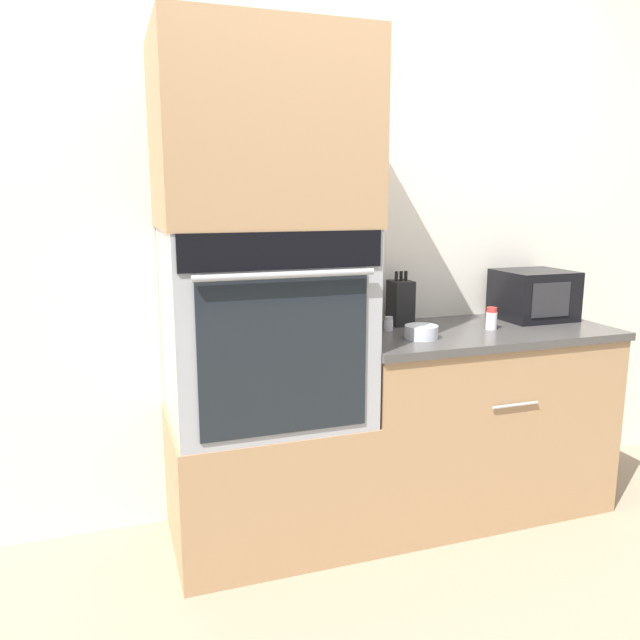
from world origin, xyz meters
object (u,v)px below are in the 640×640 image
object	(u,v)px
microwave	(534,295)
condiment_jar_far	(491,319)
condiment_jar_near	(389,324)
condiment_jar_mid	(361,326)
knife_block	(400,302)
bowl	(421,332)
wall_oven	(265,325)

from	to	relation	value
microwave	condiment_jar_far	world-z (taller)	microwave
condiment_jar_near	condiment_jar_mid	bearing A→B (deg)	-175.62
knife_block	condiment_jar_far	distance (m)	0.42
condiment_jar_far	bowl	bearing A→B (deg)	-170.87
bowl	condiment_jar_far	world-z (taller)	condiment_jar_far
wall_oven	condiment_jar_mid	world-z (taller)	wall_oven
knife_block	condiment_jar_near	world-z (taller)	knife_block
wall_oven	knife_block	size ratio (longest dim) A/B	3.09
condiment_jar_mid	condiment_jar_far	xyz separation A→B (m)	(0.59, -0.12, 0.02)
condiment_jar_near	condiment_jar_mid	size ratio (longest dim) A/B	0.99
bowl	condiment_jar_mid	world-z (taller)	condiment_jar_mid
bowl	condiment_jar_mid	xyz separation A→B (m)	(-0.20, 0.18, 0.00)
knife_block	condiment_jar_mid	xyz separation A→B (m)	(-0.24, -0.11, -0.08)
condiment_jar_far	condiment_jar_near	bearing A→B (deg)	163.67
microwave	bowl	world-z (taller)	microwave
microwave	bowl	xyz separation A→B (m)	(-0.72, -0.21, -0.09)
condiment_jar_near	condiment_jar_far	size ratio (longest dim) A/B	0.61
bowl	condiment_jar_near	world-z (taller)	condiment_jar_near
microwave	condiment_jar_far	size ratio (longest dim) A/B	3.31
wall_oven	condiment_jar_mid	bearing A→B (deg)	10.43
knife_block	condiment_jar_mid	size ratio (longest dim) A/B	4.05
knife_block	bowl	distance (m)	0.31
knife_block	microwave	bearing A→B (deg)	-7.16
wall_oven	condiment_jar_near	bearing A→B (deg)	9.04
condiment_jar_near	bowl	bearing A→B (deg)	-72.55
bowl	condiment_jar_far	distance (m)	0.39
wall_oven	condiment_jar_far	distance (m)	1.05
bowl	condiment_jar_mid	bearing A→B (deg)	137.32
bowl	condiment_jar_near	distance (m)	0.20
condiment_jar_near	condiment_jar_far	distance (m)	0.47
condiment_jar_near	microwave	bearing A→B (deg)	1.17
microwave	knife_block	world-z (taller)	knife_block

